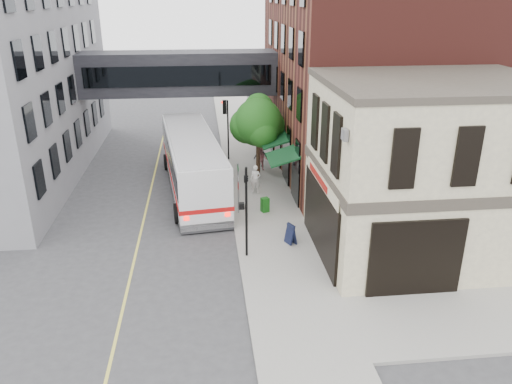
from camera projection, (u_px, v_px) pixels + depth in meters
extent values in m
plane|color=#38383A|center=(242.00, 280.00, 22.27)|extent=(120.00, 120.00, 0.00)
cube|color=gray|center=(254.00, 172.00, 35.36)|extent=(4.00, 60.00, 0.15)
cube|color=tan|center=(428.00, 172.00, 23.51)|extent=(10.00, 8.00, 8.15)
cube|color=#38332B|center=(428.00, 171.00, 23.48)|extent=(10.12, 8.12, 0.50)
cube|color=#38332B|center=(440.00, 82.00, 21.93)|extent=(10.12, 8.12, 0.30)
cube|color=black|center=(320.00, 220.00, 23.83)|extent=(0.14, 6.40, 3.40)
cube|color=black|center=(319.00, 220.00, 23.82)|extent=(0.04, 5.90, 3.00)
cube|color=maroon|center=(318.00, 177.00, 23.64)|extent=(0.03, 3.60, 0.32)
cube|color=#4F1E18|center=(367.00, 69.00, 34.50)|extent=(12.00, 18.00, 14.00)
cube|color=#0C3615|center=(271.00, 133.00, 34.15)|extent=(1.80, 13.00, 0.40)
cube|color=black|center=(179.00, 73.00, 36.14)|extent=(14.00, 3.00, 3.00)
cube|color=black|center=(179.00, 76.00, 34.71)|extent=(13.00, 0.08, 1.40)
cube|color=black|center=(180.00, 70.00, 37.57)|extent=(13.00, 0.08, 1.40)
cylinder|color=black|center=(246.00, 213.00, 23.26)|extent=(0.12, 0.12, 4.50)
cube|color=black|center=(242.00, 206.00, 23.11)|extent=(0.25, 0.22, 0.30)
imported|color=black|center=(246.00, 175.00, 22.57)|extent=(0.20, 0.16, 1.00)
cylinder|color=black|center=(228.00, 130.00, 37.10)|extent=(0.12, 0.12, 4.50)
cube|color=black|center=(225.00, 126.00, 36.94)|extent=(0.25, 0.22, 0.30)
cube|color=black|center=(225.00, 107.00, 36.42)|extent=(0.28, 0.28, 1.00)
sphere|color=#FF0C05|center=(222.00, 102.00, 36.27)|extent=(0.18, 0.18, 0.18)
cylinder|color=gray|center=(238.00, 189.00, 28.15)|extent=(0.08, 0.08, 3.00)
cube|color=white|center=(238.00, 177.00, 27.89)|extent=(0.03, 0.75, 0.22)
cube|color=#0C591E|center=(238.00, 168.00, 27.68)|extent=(0.03, 0.70, 0.18)
cube|color=#B20C0C|center=(238.00, 185.00, 28.08)|extent=(0.03, 0.30, 0.40)
cylinder|color=#382619|center=(258.00, 157.00, 33.91)|extent=(0.28, 0.28, 2.80)
sphere|color=#1D5316|center=(258.00, 122.00, 33.01)|extent=(3.20, 3.20, 3.20)
sphere|color=#1D5316|center=(269.00, 126.00, 33.70)|extent=(2.20, 2.20, 2.20)
sphere|color=#1D5316|center=(247.00, 126.00, 33.33)|extent=(2.40, 2.40, 2.40)
sphere|color=#1D5316|center=(259.00, 108.00, 33.27)|extent=(2.00, 2.00, 2.00)
cube|color=#D8CC4C|center=(149.00, 199.00, 30.99)|extent=(0.12, 40.00, 0.01)
cube|color=white|center=(192.00, 162.00, 31.78)|extent=(4.43, 13.43, 3.32)
cube|color=black|center=(192.00, 153.00, 31.57)|extent=(4.47, 13.21, 1.20)
cube|color=#B20C0C|center=(193.00, 170.00, 32.00)|extent=(4.50, 13.46, 0.25)
cylinder|color=black|center=(177.00, 213.00, 27.63)|extent=(0.48, 1.18, 1.15)
cylinder|color=black|center=(228.00, 208.00, 28.23)|extent=(0.48, 1.18, 1.15)
cylinder|color=black|center=(167.00, 162.00, 35.91)|extent=(0.48, 1.18, 1.15)
cylinder|color=black|center=(206.00, 159.00, 36.51)|extent=(0.48, 1.18, 1.15)
imported|color=white|center=(255.00, 179.00, 31.21)|extent=(0.77, 0.64, 1.81)
imported|color=pink|center=(262.00, 159.00, 35.26)|extent=(0.87, 0.71, 1.64)
imported|color=#212029|center=(261.00, 156.00, 36.06)|extent=(1.17, 0.86, 1.62)
cube|color=#135713|center=(265.00, 205.00, 28.73)|extent=(0.52, 0.50, 0.84)
cube|color=black|center=(291.00, 234.00, 25.05)|extent=(0.59, 0.69, 1.05)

